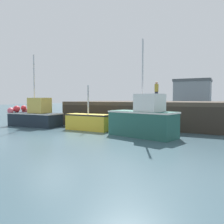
% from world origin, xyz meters
% --- Properties ---
extents(ground, '(120.00, 160.00, 0.10)m').
position_xyz_m(ground, '(0.00, 0.00, -0.05)').
color(ground, '#38515B').
extents(pier, '(11.57, 7.42, 1.83)m').
position_xyz_m(pier, '(2.70, 7.96, 1.53)').
color(pier, '#473D33').
rests_on(pier, ground).
extents(fishing_boat_near_left, '(4.13, 1.67, 5.28)m').
position_xyz_m(fishing_boat_near_left, '(-4.45, 3.38, 0.77)').
color(fishing_boat_near_left, '#19232D').
rests_on(fishing_boat_near_left, ground).
extents(fishing_boat_near_right, '(3.09, 1.20, 2.92)m').
position_xyz_m(fishing_boat_near_right, '(0.24, 3.38, 0.57)').
color(fishing_boat_near_right, gold).
rests_on(fishing_boat_near_right, ground).
extents(fishing_boat_mid, '(4.02, 2.38, 5.22)m').
position_xyz_m(fishing_boat_mid, '(4.30, 2.50, 0.91)').
color(fishing_boat_mid, '#23564C').
rests_on(fishing_boat_mid, ground).
extents(rowboat, '(1.93, 1.34, 0.45)m').
position_xyz_m(rowboat, '(4.71, 3.82, 0.21)').
color(rowboat, silver).
rests_on(rowboat, ground).
extents(dockworker, '(0.34, 0.34, 1.69)m').
position_xyz_m(dockworker, '(2.85, 10.25, 2.68)').
color(dockworker, '#2D3342').
rests_on(dockworker, pier).
extents(warehouse, '(6.90, 5.37, 5.85)m').
position_xyz_m(warehouse, '(2.31, 38.37, 2.94)').
color(warehouse, gray).
rests_on(warehouse, ground).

